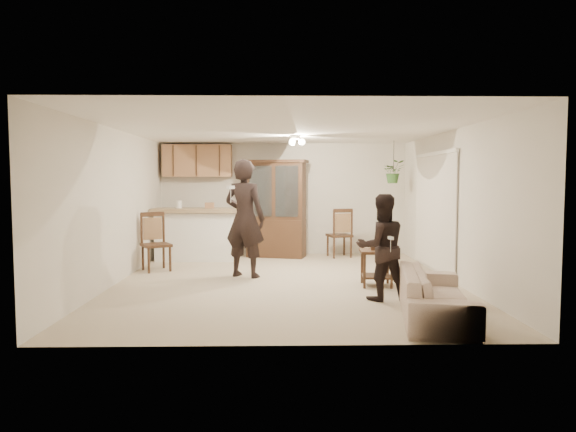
{
  "coord_description": "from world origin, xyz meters",
  "views": [
    {
      "loc": [
        -0.13,
        -8.34,
        1.67
      ],
      "look_at": [
        0.04,
        0.4,
        1.06
      ],
      "focal_mm": 32.0,
      "sensor_mm": 36.0,
      "label": 1
    }
  ],
  "objects_px": {
    "sofa": "(436,288)",
    "chair_hutch_left": "(288,244)",
    "china_hutch": "(276,209)",
    "chair_bar": "(156,254)",
    "adult": "(245,225)",
    "child": "(381,252)",
    "chair_hutch_right": "(339,243)",
    "side_table": "(377,267)"
  },
  "relations": [
    {
      "from": "side_table",
      "to": "chair_hutch_left",
      "type": "relative_size",
      "value": 0.7
    },
    {
      "from": "side_table",
      "to": "chair_hutch_right",
      "type": "height_order",
      "value": "chair_hutch_right"
    },
    {
      "from": "chair_bar",
      "to": "chair_hutch_left",
      "type": "xyz_separation_m",
      "value": [
        2.48,
        1.82,
        -0.05
      ]
    },
    {
      "from": "adult",
      "to": "chair_hutch_left",
      "type": "relative_size",
      "value": 1.98
    },
    {
      "from": "chair_hutch_left",
      "to": "chair_hutch_right",
      "type": "relative_size",
      "value": 0.85
    },
    {
      "from": "adult",
      "to": "chair_hutch_left",
      "type": "distance_m",
      "value": 2.66
    },
    {
      "from": "adult",
      "to": "chair_hutch_right",
      "type": "bearing_deg",
      "value": -105.33
    },
    {
      "from": "china_hutch",
      "to": "chair_bar",
      "type": "relative_size",
      "value": 1.95
    },
    {
      "from": "child",
      "to": "china_hutch",
      "type": "height_order",
      "value": "china_hutch"
    },
    {
      "from": "sofa",
      "to": "adult",
      "type": "xyz_separation_m",
      "value": [
        -2.48,
        2.71,
        0.53
      ]
    },
    {
      "from": "adult",
      "to": "child",
      "type": "height_order",
      "value": "adult"
    },
    {
      "from": "adult",
      "to": "china_hutch",
      "type": "relative_size",
      "value": 0.85
    },
    {
      "from": "adult",
      "to": "child",
      "type": "relative_size",
      "value": 1.33
    },
    {
      "from": "chair_bar",
      "to": "chair_hutch_right",
      "type": "relative_size",
      "value": 1.01
    },
    {
      "from": "adult",
      "to": "side_table",
      "type": "height_order",
      "value": "adult"
    },
    {
      "from": "side_table",
      "to": "china_hutch",
      "type": "bearing_deg",
      "value": 117.01
    },
    {
      "from": "adult",
      "to": "china_hutch",
      "type": "distance_m",
      "value": 2.39
    },
    {
      "from": "sofa",
      "to": "chair_hutch_left",
      "type": "bearing_deg",
      "value": 28.83
    },
    {
      "from": "china_hutch",
      "to": "chair_hutch_right",
      "type": "height_order",
      "value": "china_hutch"
    },
    {
      "from": "chair_bar",
      "to": "child",
      "type": "bearing_deg",
      "value": -62.27
    },
    {
      "from": "china_hutch",
      "to": "side_table",
      "type": "distance_m",
      "value": 3.59
    },
    {
      "from": "adult",
      "to": "chair_bar",
      "type": "bearing_deg",
      "value": 3.98
    },
    {
      "from": "sofa",
      "to": "china_hutch",
      "type": "bearing_deg",
      "value": 31.92
    },
    {
      "from": "sofa",
      "to": "chair_hutch_right",
      "type": "height_order",
      "value": "chair_hutch_right"
    },
    {
      "from": "adult",
      "to": "chair_hutch_right",
      "type": "distance_m",
      "value": 3.03
    },
    {
      "from": "sofa",
      "to": "side_table",
      "type": "height_order",
      "value": "sofa"
    },
    {
      "from": "chair_hutch_right",
      "to": "sofa",
      "type": "bearing_deg",
      "value": 81.96
    },
    {
      "from": "adult",
      "to": "chair_hutch_right",
      "type": "relative_size",
      "value": 1.69
    },
    {
      "from": "chair_bar",
      "to": "chair_hutch_right",
      "type": "distance_m",
      "value": 3.95
    },
    {
      "from": "chair_bar",
      "to": "chair_hutch_left",
      "type": "height_order",
      "value": "chair_bar"
    },
    {
      "from": "side_table",
      "to": "chair_hutch_left",
      "type": "bearing_deg",
      "value": 112.24
    },
    {
      "from": "sofa",
      "to": "chair_hutch_left",
      "type": "relative_size",
      "value": 2.06
    },
    {
      "from": "side_table",
      "to": "sofa",
      "type": "bearing_deg",
      "value": -79.58
    },
    {
      "from": "child",
      "to": "china_hutch",
      "type": "relative_size",
      "value": 0.64
    },
    {
      "from": "chair_bar",
      "to": "chair_hutch_left",
      "type": "bearing_deg",
      "value": 6.67
    },
    {
      "from": "chair_bar",
      "to": "chair_hutch_right",
      "type": "bearing_deg",
      "value": -4.88
    },
    {
      "from": "adult",
      "to": "chair_hutch_left",
      "type": "xyz_separation_m",
      "value": [
        0.81,
        2.45,
        -0.64
      ]
    },
    {
      "from": "adult",
      "to": "china_hutch",
      "type": "height_order",
      "value": "china_hutch"
    },
    {
      "from": "adult",
      "to": "chair_hutch_left",
      "type": "bearing_deg",
      "value": -83.53
    },
    {
      "from": "sofa",
      "to": "chair_hutch_left",
      "type": "xyz_separation_m",
      "value": [
        -1.68,
        5.16,
        -0.11
      ]
    },
    {
      "from": "china_hutch",
      "to": "chair_bar",
      "type": "xyz_separation_m",
      "value": [
        -2.22,
        -1.69,
        -0.74
      ]
    },
    {
      "from": "adult",
      "to": "chair_bar",
      "type": "height_order",
      "value": "adult"
    }
  ]
}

